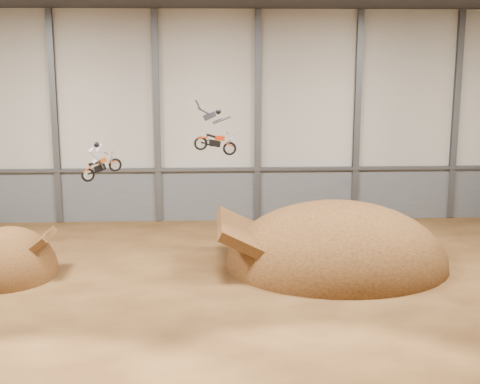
# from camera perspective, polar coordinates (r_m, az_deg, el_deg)

# --- Properties ---
(floor) EXTENTS (40.00, 40.00, 0.00)m
(floor) POSITION_cam_1_polar(r_m,az_deg,el_deg) (31.51, -2.75, -9.08)
(floor) COLOR #432811
(floor) RESTS_ON ground
(back_wall) EXTENTS (40.00, 0.10, 14.00)m
(back_wall) POSITION_cam_1_polar(r_m,az_deg,el_deg) (44.64, -2.80, 6.37)
(back_wall) COLOR #B9B2A4
(back_wall) RESTS_ON ground
(lower_band_back) EXTENTS (39.80, 0.18, 3.50)m
(lower_band_back) POSITION_cam_1_polar(r_m,az_deg,el_deg) (45.34, -2.73, -0.26)
(lower_band_back) COLOR #585B60
(lower_band_back) RESTS_ON ground
(steel_rail) EXTENTS (39.80, 0.35, 0.20)m
(steel_rail) POSITION_cam_1_polar(r_m,az_deg,el_deg) (44.85, -2.75, 1.95)
(steel_rail) COLOR #47494F
(steel_rail) RESTS_ON lower_band_back
(steel_column_1) EXTENTS (0.40, 0.36, 13.90)m
(steel_column_1) POSITION_cam_1_polar(r_m,az_deg,el_deg) (45.59, -15.54, 6.07)
(steel_column_1) COLOR #47494F
(steel_column_1) RESTS_ON ground
(steel_column_2) EXTENTS (0.40, 0.36, 13.90)m
(steel_column_2) POSITION_cam_1_polar(r_m,az_deg,el_deg) (44.58, -7.11, 6.29)
(steel_column_2) COLOR #47494F
(steel_column_2) RESTS_ON ground
(steel_column_3) EXTENTS (0.40, 0.36, 13.90)m
(steel_column_3) POSITION_cam_1_polar(r_m,az_deg,el_deg) (44.55, 1.52, 6.37)
(steel_column_3) COLOR #47494F
(steel_column_3) RESTS_ON ground
(steel_column_4) EXTENTS (0.40, 0.36, 13.90)m
(steel_column_4) POSITION_cam_1_polar(r_m,az_deg,el_deg) (45.51, 9.97, 6.31)
(steel_column_4) COLOR #47494F
(steel_column_4) RESTS_ON ground
(steel_column_5) EXTENTS (0.40, 0.36, 13.90)m
(steel_column_5) POSITION_cam_1_polar(r_m,az_deg,el_deg) (47.40, 17.91, 6.13)
(steel_column_5) COLOR #47494F
(steel_column_5) RESTS_ON ground
(takeoff_ramp) EXTENTS (4.99, 5.76, 4.99)m
(takeoff_ramp) POSITION_cam_1_polar(r_m,az_deg,el_deg) (36.63, -19.12, -6.71)
(takeoff_ramp) COLOR #3E230F
(takeoff_ramp) RESTS_ON ground
(landing_ramp) EXTENTS (11.90, 10.52, 6.86)m
(landing_ramp) POSITION_cam_1_polar(r_m,az_deg,el_deg) (36.60, 8.22, -6.18)
(landing_ramp) COLOR #3E230F
(landing_ramp) RESTS_ON ground
(fmx_rider_a) EXTENTS (2.62, 1.70, 2.38)m
(fmx_rider_a) POSITION_cam_1_polar(r_m,az_deg,el_deg) (33.35, -11.61, 2.93)
(fmx_rider_a) COLOR #C85514
(fmx_rider_b) EXTENTS (3.33, 1.15, 2.94)m
(fmx_rider_b) POSITION_cam_1_polar(r_m,az_deg,el_deg) (33.08, -2.25, 5.47)
(fmx_rider_b) COLOR red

